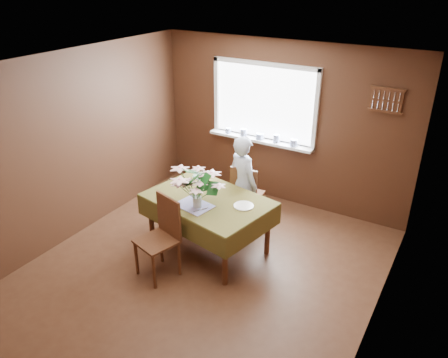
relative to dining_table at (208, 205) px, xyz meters
The scene contains 15 objects.
floor 0.84m from the dining_table, 67.28° to the right, with size 4.50×4.50×0.00m, color #4A2919.
ceiling 1.92m from the dining_table, 67.28° to the right, with size 4.50×4.50×0.00m, color white.
wall_back 1.87m from the dining_table, 83.40° to the left, with size 4.00×4.00×0.00m, color brown.
wall_front 2.81m from the dining_table, 85.74° to the right, with size 4.00×4.00×0.00m, color brown.
wall_left 1.95m from the dining_table, 164.83° to the right, with size 4.50×4.50×0.00m, color brown.
wall_right 2.33m from the dining_table, 12.46° to the right, with size 4.50×4.50×0.00m, color brown.
window_assembly 1.85m from the dining_table, 92.99° to the left, with size 1.72×0.20×1.22m.
spoon_rack 2.67m from the dining_table, 46.27° to the left, with size 0.44×0.05×0.33m.
dining_table is the anchor object (origin of this frame).
chair_far 0.82m from the dining_table, 80.46° to the left, with size 0.44×0.44×0.93m.
chair_near 0.74m from the dining_table, 105.85° to the right, with size 0.53×0.53×1.00m.
seated_woman 0.71m from the dining_table, 79.05° to the left, with size 0.51×0.33×1.39m, color white.
flower_bouquet 0.47m from the dining_table, 88.64° to the right, with size 0.56×0.56×0.48m.
side_plate 0.50m from the dining_table, ahead, with size 0.25×0.25×0.01m, color white.
table_knife 0.33m from the dining_table, 72.86° to the right, with size 0.02×0.20×0.00m, color silver.
Camera 1 is at (2.47, -3.59, 3.40)m, focal length 35.00 mm.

